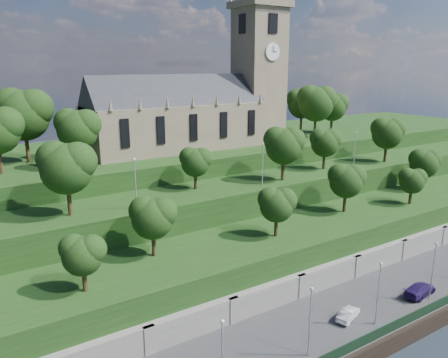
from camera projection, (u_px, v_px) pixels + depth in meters
ground at (404, 345)px, 47.71m from camera, size 320.00×320.00×0.00m
promenade at (361, 312)px, 52.35m from camera, size 160.00×12.00×2.00m
quay_wall at (406, 337)px, 47.39m from camera, size 160.00×0.50×2.20m
fence at (402, 322)px, 47.54m from camera, size 160.00×0.10×1.20m
retaining_wall at (326, 280)px, 56.83m from camera, size 160.00×2.10×5.00m
embankment_lower at (295, 253)px, 61.36m from camera, size 160.00×12.00×8.00m
embankment_upper at (250, 218)px, 69.82m from camera, size 160.00×10.00×12.00m
hilltop at (188, 180)px, 86.55m from camera, size 160.00×32.00×15.00m
church at (200, 105)px, 79.85m from camera, size 38.60×12.35×27.60m
trees_lower at (314, 190)px, 61.26m from camera, size 65.89×8.48×7.48m
trees_upper at (261, 147)px, 66.45m from camera, size 63.82×7.94×9.16m
trees_hilltop at (194, 110)px, 77.98m from camera, size 72.95×16.08×11.45m
lamp_posts_promenade at (379, 289)px, 47.10m from camera, size 60.36×0.36×7.45m
lamp_posts_upper at (263, 161)px, 64.85m from camera, size 40.36×0.36×6.59m
car_middle at (348, 314)px, 48.99m from camera, size 4.06×2.55×1.26m
car_right at (420, 290)px, 54.05m from camera, size 5.42×2.72×1.51m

